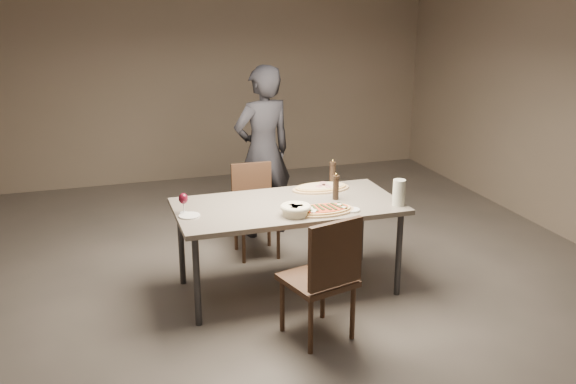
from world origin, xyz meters
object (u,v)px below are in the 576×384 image
object	(u,v)px
chair_near	(325,273)
diner	(263,152)
zucchini_pizza	(323,210)
carafe	(399,193)
dining_table	(288,211)
pepper_mill_left	(333,173)
ham_pizza	(321,188)
bread_basket	(296,209)
chair_far	(254,204)

from	to	relation	value
chair_near	diner	world-z (taller)	diner
zucchini_pizza	carafe	size ratio (longest dim) A/B	2.38
dining_table	carafe	distance (m)	0.90
carafe	diner	size ratio (longest dim) A/B	0.12
diner	pepper_mill_left	bearing A→B (deg)	98.32
carafe	diner	distance (m)	1.72
ham_pizza	bread_basket	size ratio (longest dim) A/B	2.15
pepper_mill_left	dining_table	bearing A→B (deg)	-144.50
ham_pizza	bread_basket	distance (m)	0.69
ham_pizza	chair_far	distance (m)	0.79
pepper_mill_left	carafe	bearing A→B (deg)	-66.29
diner	chair_near	bearing A→B (deg)	71.50
ham_pizza	bread_basket	world-z (taller)	bread_basket
dining_table	diner	xyz separation A→B (m)	(0.15, 1.29, 0.16)
pepper_mill_left	chair_near	distance (m)	1.39
zucchini_pizza	pepper_mill_left	bearing A→B (deg)	64.19
carafe	bread_basket	bearing A→B (deg)	178.63
pepper_mill_left	chair_far	distance (m)	0.85
zucchini_pizza	diner	size ratio (longest dim) A/B	0.29
zucchini_pizza	diner	world-z (taller)	diner
bread_basket	pepper_mill_left	size ratio (longest dim) A/B	1.04
dining_table	bread_basket	xyz separation A→B (m)	(-0.03, -0.28, 0.11)
ham_pizza	chair_far	bearing A→B (deg)	138.96
dining_table	ham_pizza	bearing A→B (deg)	35.89
dining_table	carafe	world-z (taller)	carafe
pepper_mill_left	chair_near	size ratio (longest dim) A/B	0.24
ham_pizza	chair_far	xyz separation A→B (m)	(-0.44, 0.58, -0.29)
pepper_mill_left	chair_far	size ratio (longest dim) A/B	0.27
zucchini_pizza	chair_far	size ratio (longest dim) A/B	0.59
carafe	chair_far	distance (m)	1.51
diner	bread_basket	bearing A→B (deg)	69.12
bread_basket	pepper_mill_left	distance (m)	0.86
carafe	pepper_mill_left	bearing A→B (deg)	113.71
zucchini_pizza	ham_pizza	xyz separation A→B (m)	(0.19, 0.55, -0.00)
dining_table	pepper_mill_left	world-z (taller)	pepper_mill_left
chair_near	diner	xyz separation A→B (m)	(0.16, 2.15, 0.33)
zucchini_pizza	pepper_mill_left	xyz separation A→B (m)	(0.33, 0.65, 0.09)
zucchini_pizza	bread_basket	xyz separation A→B (m)	(-0.23, -0.01, 0.03)
dining_table	diner	bearing A→B (deg)	83.15
carafe	diner	bearing A→B (deg)	113.05
ham_pizza	diner	distance (m)	1.04
zucchini_pizza	ham_pizza	bearing A→B (deg)	72.53
dining_table	zucchini_pizza	xyz separation A→B (m)	(0.20, -0.27, 0.07)
ham_pizza	chair_near	distance (m)	1.23
dining_table	zucchini_pizza	bearing A→B (deg)	-53.34
chair_far	chair_near	bearing A→B (deg)	92.68
bread_basket	pepper_mill_left	world-z (taller)	pepper_mill_left
bread_basket	carafe	bearing A→B (deg)	-1.37
bread_basket	chair_far	distance (m)	1.19
pepper_mill_left	diner	size ratio (longest dim) A/B	0.13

